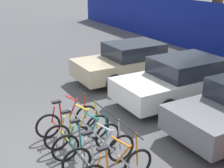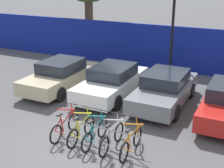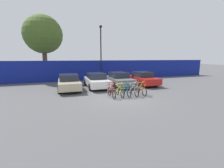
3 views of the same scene
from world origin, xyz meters
name	(u,v)px [view 1 (image 1 of 3)]	position (x,y,z in m)	size (l,w,h in m)	color
ground_plane	(56,147)	(0.00, 0.00, 0.00)	(120.00, 120.00, 0.00)	#4C4C4F
bike_rack	(94,136)	(0.69, 0.68, 0.47)	(2.97, 0.04, 0.57)	gray
bicycle_red	(68,120)	(-0.52, 0.53, 0.38)	(0.68, 1.71, 1.05)	black
bicycle_yellow	(78,130)	(0.12, 0.53, 0.38)	(0.68, 1.71, 1.05)	black
bicycle_teal	(87,140)	(0.64, 0.53, 0.38)	(0.68, 1.71, 1.05)	black
bicycle_silver	(100,153)	(1.25, 0.53, 0.38)	(0.68, 1.71, 1.05)	black
car_beige	(132,61)	(-3.32, 4.29, 0.69)	(1.91, 4.36, 1.40)	#C1B28E
car_white	(183,80)	(-0.74, 4.57, 0.69)	(1.91, 4.47, 1.40)	silver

